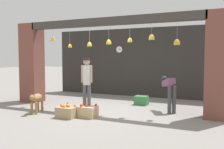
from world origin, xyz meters
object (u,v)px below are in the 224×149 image
wall_clock (119,49)px  dog (36,99)px  shopkeeper (87,80)px  worker_stooping (169,89)px  water_bottle (67,108)px  produce_box_green (141,100)px  fruit_crate_oranges (66,112)px  fruit_crate_apples (88,111)px

wall_clock → dog: bearing=-101.6°
shopkeeper → worker_stooping: 2.51m
shopkeeper → wall_clock: 3.50m
worker_stooping → wall_clock: (-2.67, 2.47, 1.28)m
dog → water_bottle: bearing=105.2°
dog → shopkeeper: 1.59m
shopkeeper → produce_box_green: bearing=-146.1°
fruit_crate_oranges → produce_box_green: bearing=64.0°
fruit_crate_oranges → water_bottle: bearing=122.5°
dog → worker_stooping: (3.54, 1.76, 0.29)m
fruit_crate_oranges → dog: bearing=174.1°
worker_stooping → fruit_crate_oranges: size_ratio=2.04×
dog → shopkeeper: bearing=108.7°
shopkeeper → water_bottle: shopkeeper is taller
worker_stooping → produce_box_green: 1.45m
fruit_crate_apples → water_bottle: 0.95m
shopkeeper → fruit_crate_apples: size_ratio=3.47×
worker_stooping → produce_box_green: (-1.11, 0.76, -0.55)m
fruit_crate_oranges → produce_box_green: 2.93m
shopkeeper → wall_clock: (-0.33, 3.33, 1.03)m
shopkeeper → worker_stooping: bearing=-178.7°
worker_stooping → fruit_crate_oranges: (-2.40, -1.87, -0.55)m
dog → wall_clock: size_ratio=2.77×
dog → produce_box_green: dog is taller
water_bottle → fruit_crate_oranges: bearing=-57.5°
shopkeeper → produce_box_green: 2.19m
worker_stooping → fruit_crate_oranges: worker_stooping is taller
worker_stooping → fruit_crate_apples: (-1.89, -1.57, -0.55)m
fruit_crate_apples → dog: bearing=-173.6°
worker_stooping → fruit_crate_apples: size_ratio=2.26×
worker_stooping → produce_box_green: bearing=112.5°
shopkeeper → water_bottle: bearing=23.4°
wall_clock → produce_box_green: bearing=-47.7°
dog → fruit_crate_apples: size_ratio=1.73×
shopkeeper → water_bottle: (-0.44, -0.40, -0.83)m
dog → worker_stooping: 3.96m
dog → worker_stooping: bearing=98.2°
fruit_crate_oranges → fruit_crate_apples: fruit_crate_apples is taller
produce_box_green → dog: bearing=-134.0°
fruit_crate_oranges → fruit_crate_apples: 0.59m
fruit_crate_apples → fruit_crate_oranges: bearing=-149.0°
worker_stooping → water_bottle: (-2.79, -1.26, -0.58)m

